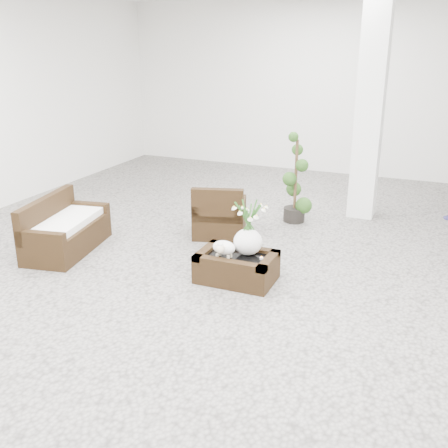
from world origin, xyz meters
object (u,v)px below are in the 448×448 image
at_px(loveseat, 66,225).
at_px(topiary, 296,179).
at_px(armchair, 220,209).
at_px(coffee_table, 237,268).

relative_size(loveseat, topiary, 0.99).
distance_m(loveseat, topiary, 3.46).
height_order(loveseat, topiary, topiary).
xyz_separation_m(armchair, topiary, (0.84, 1.00, 0.31)).
relative_size(coffee_table, armchair, 1.17).
distance_m(armchair, loveseat, 2.15).
bearing_deg(armchair, topiary, -147.15).
height_order(coffee_table, armchair, armchair).
bearing_deg(topiary, loveseat, -136.53).
xyz_separation_m(coffee_table, loveseat, (-2.46, -0.01, 0.21)).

